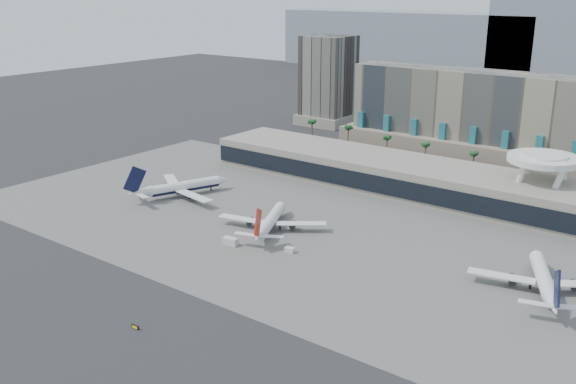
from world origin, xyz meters
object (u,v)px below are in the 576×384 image
Objects in this scene: airliner_right at (544,279)px; service_vehicle_a at (231,241)px; service_vehicle_b at (290,250)px; taxiway_sign at (135,327)px; airliner_left at (181,187)px; airliner_centre at (271,220)px.

service_vehicle_a is at bearing 172.77° from airliner_right.
service_vehicle_b is at bearing 171.99° from airliner_right.
service_vehicle_b is at bearing 84.67° from taxiway_sign.
airliner_centre is (51.63, -7.27, -0.37)m from airliner_left.
airliner_centre is 11.77× the size of service_vehicle_b.
airliner_centre is 0.94× the size of airliner_right.
airliner_right is at bearing 22.49° from airliner_left.
airliner_left is at bearing 126.42° from taxiway_sign.
airliner_right reaches higher than taxiway_sign.
service_vehicle_a is at bearing -163.01° from service_vehicle_b.
service_vehicle_b is (68.58, -18.95, -3.01)m from airliner_left.
service_vehicle_a reaches higher than service_vehicle_b.
airliner_left is at bearing 156.66° from airliner_right.
airliner_left is 1.06× the size of airliner_right.
airliner_left is 140.19m from airliner_right.
airliner_left is at bearing 161.95° from service_vehicle_b.
airliner_centre is at bearing 161.71° from airliner_right.
airliner_centre reaches higher than service_vehicle_a.
airliner_right is at bearing 9.99° from service_vehicle_a.
service_vehicle_b is (16.95, -11.68, -2.63)m from airliner_centre.
service_vehicle_b is at bearing 6.43° from airliner_left.
airliner_centre reaches higher than taxiway_sign.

